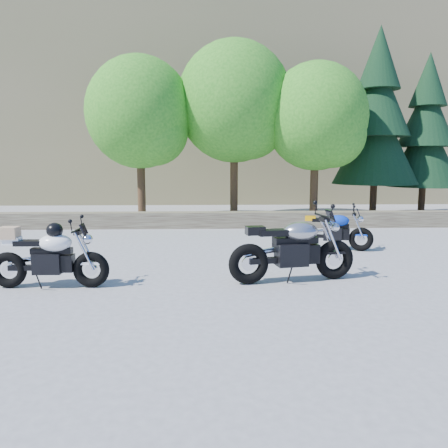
{
  "coord_description": "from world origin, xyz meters",
  "views": [
    {
      "loc": [
        -0.13,
        -8.32,
        2.07
      ],
      "look_at": [
        0.2,
        1.0,
        0.75
      ],
      "focal_mm": 35.0,
      "sensor_mm": 36.0,
      "label": 1
    }
  ],
  "objects_px": {
    "backpack": "(280,242)",
    "white_bike": "(49,256)",
    "blue_bike": "(334,231)",
    "silver_bike": "(294,250)"
  },
  "relations": [
    {
      "from": "backpack",
      "to": "white_bike",
      "type": "bearing_deg",
      "value": -167.33
    },
    {
      "from": "blue_bike",
      "to": "backpack",
      "type": "xyz_separation_m",
      "value": [
        -1.3,
        -0.07,
        -0.25
      ]
    },
    {
      "from": "silver_bike",
      "to": "backpack",
      "type": "height_order",
      "value": "silver_bike"
    },
    {
      "from": "white_bike",
      "to": "backpack",
      "type": "distance_m",
      "value": 5.23
    },
    {
      "from": "white_bike",
      "to": "backpack",
      "type": "relative_size",
      "value": 4.74
    },
    {
      "from": "silver_bike",
      "to": "blue_bike",
      "type": "distance_m",
      "value": 3.13
    },
    {
      "from": "backpack",
      "to": "silver_bike",
      "type": "bearing_deg",
      "value": -115.66
    },
    {
      "from": "silver_bike",
      "to": "backpack",
      "type": "relative_size",
      "value": 5.5
    },
    {
      "from": "white_bike",
      "to": "blue_bike",
      "type": "relative_size",
      "value": 1.1
    },
    {
      "from": "silver_bike",
      "to": "blue_bike",
      "type": "bearing_deg",
      "value": 50.96
    }
  ]
}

